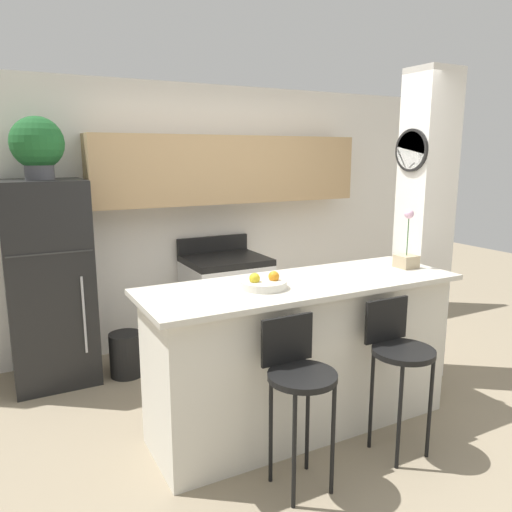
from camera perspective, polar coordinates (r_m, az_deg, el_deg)
The scene contains 12 objects.
ground_plane at distance 3.77m, azimuth 5.07°, elevation -18.57°, with size 14.00×14.00×0.00m, color gray.
wall_back at distance 5.00m, azimuth -5.34°, elevation 6.65°, with size 5.60×0.38×2.55m.
pillar_right at distance 4.36m, azimuth 18.59°, elevation 2.97°, with size 0.38×0.33×2.55m.
counter_bar at distance 3.53m, azimuth 5.23°, elevation -11.12°, with size 2.21×0.75×1.05m.
refrigerator at distance 4.45m, azimuth -22.55°, elevation -2.89°, with size 0.65×0.64×1.69m.
stove_range at distance 4.94m, azimuth -3.45°, elevation -5.25°, with size 0.76×0.66×1.07m.
bar_stool_left at distance 2.88m, azimuth 4.86°, elevation -13.62°, with size 0.39×0.39×0.99m.
bar_stool_right at distance 3.31m, azimuth 15.99°, elevation -10.57°, with size 0.39×0.39×0.99m.
potted_plant_on_fridge at distance 4.33m, azimuth -23.71°, elevation 11.51°, with size 0.41×0.41×0.49m.
orchid_vase at distance 3.91m, azimuth 16.83°, elevation 0.20°, with size 0.14×0.14×0.44m.
fruit_bowl at distance 3.18m, azimuth 0.89°, elevation -3.15°, with size 0.30×0.30×0.11m.
trash_bin at distance 4.53m, azimuth -14.62°, elevation -10.82°, with size 0.28×0.28×0.38m.
Camera 1 is at (-1.80, -2.72, 1.89)m, focal length 35.00 mm.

